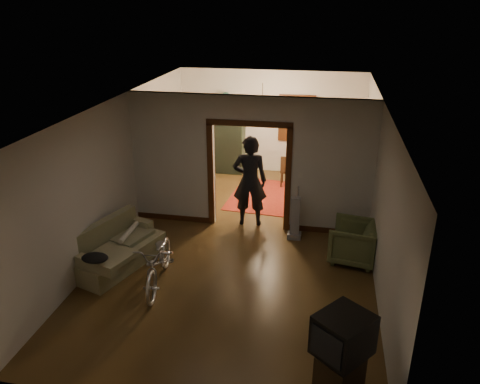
% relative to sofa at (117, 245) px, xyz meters
% --- Properties ---
extents(floor, '(5.00, 8.50, 0.01)m').
position_rel_sofa_xyz_m(floor, '(2.07, 1.30, -0.41)').
color(floor, '#3C2913').
rests_on(floor, ground).
extents(ceiling, '(5.00, 8.50, 0.01)m').
position_rel_sofa_xyz_m(ceiling, '(2.07, 1.30, 2.39)').
color(ceiling, white).
rests_on(ceiling, floor).
extents(wall_back, '(5.00, 0.02, 2.80)m').
position_rel_sofa_xyz_m(wall_back, '(2.07, 5.55, 0.99)').
color(wall_back, beige).
rests_on(wall_back, floor).
extents(wall_left, '(0.02, 8.50, 2.80)m').
position_rel_sofa_xyz_m(wall_left, '(-0.43, 1.30, 0.99)').
color(wall_left, beige).
rests_on(wall_left, floor).
extents(wall_right, '(0.02, 8.50, 2.80)m').
position_rel_sofa_xyz_m(wall_right, '(4.57, 1.30, 0.99)').
color(wall_right, beige).
rests_on(wall_right, floor).
extents(partition_wall, '(5.00, 0.14, 2.80)m').
position_rel_sofa_xyz_m(partition_wall, '(2.07, 2.05, 0.99)').
color(partition_wall, beige).
rests_on(partition_wall, floor).
extents(door_casing, '(1.74, 0.20, 2.32)m').
position_rel_sofa_xyz_m(door_casing, '(2.07, 2.05, 0.69)').
color(door_casing, '#3C1F0D').
rests_on(door_casing, floor).
extents(far_window, '(0.98, 0.06, 1.28)m').
position_rel_sofa_xyz_m(far_window, '(2.77, 5.51, 1.14)').
color(far_window, black).
rests_on(far_window, wall_back).
extents(chandelier, '(0.24, 0.24, 0.24)m').
position_rel_sofa_xyz_m(chandelier, '(2.07, 3.80, 1.94)').
color(chandelier, '#FFE0A5').
rests_on(chandelier, ceiling).
extents(light_switch, '(0.08, 0.01, 0.12)m').
position_rel_sofa_xyz_m(light_switch, '(3.12, 1.98, 0.84)').
color(light_switch, silver).
rests_on(light_switch, partition_wall).
extents(sofa, '(1.33, 1.95, 0.82)m').
position_rel_sofa_xyz_m(sofa, '(0.00, 0.00, 0.00)').
color(sofa, '#797851').
rests_on(sofa, floor).
extents(rolled_paper, '(0.09, 0.76, 0.09)m').
position_rel_sofa_xyz_m(rolled_paper, '(0.10, 0.30, 0.12)').
color(rolled_paper, beige).
rests_on(rolled_paper, sofa).
extents(jacket, '(0.44, 0.33, 0.13)m').
position_rel_sofa_xyz_m(jacket, '(0.05, -0.91, 0.27)').
color(jacket, black).
rests_on(jacket, sofa).
extents(bicycle, '(0.80, 1.74, 0.88)m').
position_rel_sofa_xyz_m(bicycle, '(0.95, -0.44, 0.03)').
color(bicycle, silver).
rests_on(bicycle, floor).
extents(armchair, '(0.97, 0.95, 0.77)m').
position_rel_sofa_xyz_m(armchair, '(4.21, 0.97, -0.03)').
color(armchair, '#525C34').
rests_on(armchair, floor).
extents(tv_stand, '(0.66, 0.66, 0.45)m').
position_rel_sofa_xyz_m(tv_stand, '(3.94, -2.22, -0.19)').
color(tv_stand, black).
rests_on(tv_stand, floor).
extents(crt_tv, '(0.83, 0.84, 0.54)m').
position_rel_sofa_xyz_m(crt_tv, '(3.94, -2.22, 0.39)').
color(crt_tv, black).
rests_on(crt_tv, tv_stand).
extents(vacuum, '(0.32, 0.28, 0.90)m').
position_rel_sofa_xyz_m(vacuum, '(3.08, 1.63, 0.04)').
color(vacuum, gray).
rests_on(vacuum, floor).
extents(person, '(0.77, 0.55, 1.97)m').
position_rel_sofa_xyz_m(person, '(2.07, 2.13, 0.57)').
color(person, black).
rests_on(person, floor).
extents(oriental_rug, '(1.82, 2.30, 0.02)m').
position_rel_sofa_xyz_m(oriental_rug, '(2.21, 3.69, -0.40)').
color(oriental_rug, maroon).
rests_on(oriental_rug, floor).
extents(locker, '(0.99, 0.55, 1.97)m').
position_rel_sofa_xyz_m(locker, '(0.88, 5.30, 0.57)').
color(locker, black).
rests_on(locker, floor).
extents(globe, '(0.26, 0.26, 0.26)m').
position_rel_sofa_xyz_m(globe, '(0.88, 5.30, 1.53)').
color(globe, '#1E5972').
rests_on(globe, locker).
extents(desk, '(1.09, 0.70, 0.76)m').
position_rel_sofa_xyz_m(desk, '(3.18, 5.10, -0.03)').
color(desk, '#312010').
rests_on(desk, floor).
extents(desk_chair, '(0.46, 0.46, 0.84)m').
position_rel_sofa_xyz_m(desk_chair, '(2.68, 4.49, 0.01)').
color(desk_chair, '#312010').
rests_on(desk_chair, floor).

